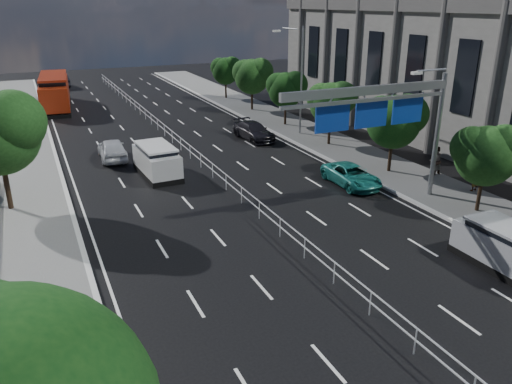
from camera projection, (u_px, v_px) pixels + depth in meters
ground at (398, 340)px, 17.06m from camera, size 160.00×160.00×0.00m
median_fence at (193, 154)px, 35.96m from camera, size 0.05×85.00×1.02m
toilet_sign at (39, 360)px, 11.73m from camera, size 1.62×0.18×4.34m
overhead_gantry at (385, 108)px, 26.21m from camera, size 10.24×0.38×7.45m
streetlight_far at (299, 74)px, 41.35m from camera, size 2.78×2.40×9.00m
civic_hall at (457, 58)px, 42.73m from camera, size 14.40×36.00×14.35m
far_tree_c at (487, 152)px, 26.14m from camera, size 3.52×3.28×4.94m
far_tree_d at (395, 119)px, 32.41m from camera, size 3.85×3.59×5.34m
far_tree_e at (332, 101)px, 38.82m from camera, size 3.63×3.38×5.13m
far_tree_f at (286, 88)px, 45.20m from camera, size 3.52×3.28×5.02m
far_tree_g at (252, 75)px, 51.47m from camera, size 3.96×3.69×5.45m
far_tree_h at (226, 69)px, 57.95m from camera, size 3.41×3.18×4.91m
white_minivan at (157, 161)px, 32.85m from camera, size 2.28×4.85×2.07m
red_bus at (55, 91)px, 53.50m from camera, size 3.83×12.03×3.54m
near_car_silver at (112, 149)px, 36.30m from camera, size 2.03×4.61×1.54m
near_car_dark at (60, 81)px, 66.95m from camera, size 2.12×5.21×1.68m
silver_minivan at (507, 249)px, 21.31m from camera, size 2.01×4.66×1.93m
parked_car_teal at (351, 175)px, 31.22m from camera, size 2.19×4.61×1.27m
parked_car_dark at (254, 131)px, 41.60m from camera, size 2.38×5.03×1.42m
pedestrian_a at (475, 178)px, 29.83m from camera, size 0.66×0.48×1.66m
pedestrian_b at (435, 161)px, 32.63m from camera, size 0.94×0.74×1.90m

